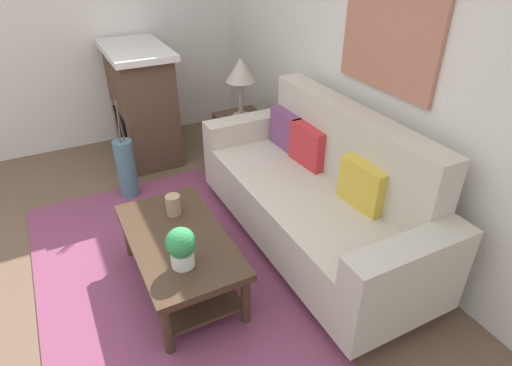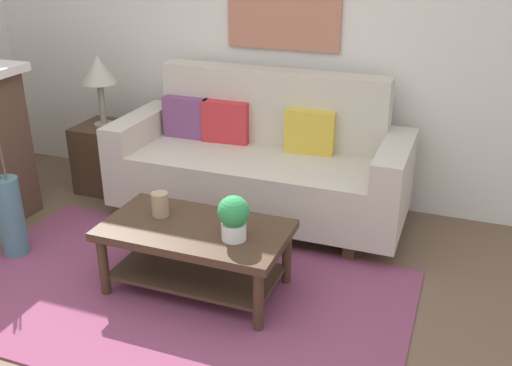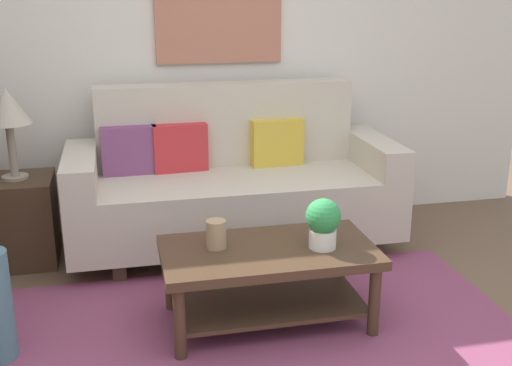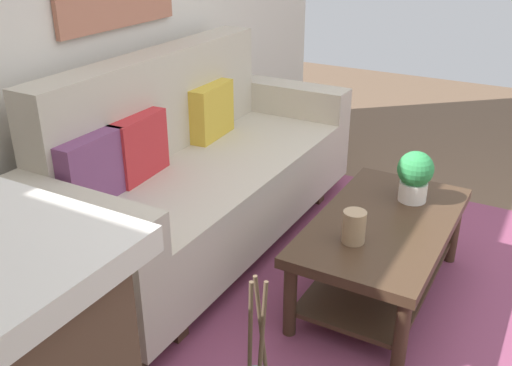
{
  "view_description": "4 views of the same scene",
  "coord_description": "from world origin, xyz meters",
  "px_view_note": "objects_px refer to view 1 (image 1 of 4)",
  "views": [
    {
      "loc": [
        2.29,
        0.08,
        2.19
      ],
      "look_at": [
        0.08,
        1.21,
        0.67
      ],
      "focal_mm": 30.1,
      "sensor_mm": 36.0,
      "label": 1
    },
    {
      "loc": [
        1.5,
        -2.07,
        2.03
      ],
      "look_at": [
        0.23,
        1.29,
        0.46
      ],
      "focal_mm": 40.88,
      "sensor_mm": 36.0,
      "label": 2
    },
    {
      "loc": [
        -0.62,
        -2.28,
        1.72
      ],
      "look_at": [
        0.18,
        1.28,
        0.57
      ],
      "focal_mm": 44.45,
      "sensor_mm": 36.0,
      "label": 3
    },
    {
      "loc": [
        -2.29,
        -0.01,
        1.74
      ],
      "look_at": [
        0.06,
        1.31,
        0.48
      ],
      "focal_mm": 40.38,
      "sensor_mm": 36.0,
      "label": 4
    }
  ],
  "objects_px": {
    "throw_pillow_crimson": "(309,146)",
    "side_table": "(242,142)",
    "throw_pillow_plum": "(287,130)",
    "table_lamp": "(240,72)",
    "throw_pillow_mustard": "(363,185)",
    "floor_vase": "(127,169)",
    "framed_painting": "(389,33)",
    "tabletop_vase": "(173,205)",
    "potted_plant_tabletop": "(181,246)",
    "couch": "(317,197)",
    "coffee_table": "(180,250)",
    "fireplace": "(142,103)"
  },
  "relations": [
    {
      "from": "tabletop_vase",
      "to": "potted_plant_tabletop",
      "type": "distance_m",
      "value": 0.55
    },
    {
      "from": "throw_pillow_crimson",
      "to": "throw_pillow_mustard",
      "type": "height_order",
      "value": "same"
    },
    {
      "from": "coffee_table",
      "to": "potted_plant_tabletop",
      "type": "height_order",
      "value": "potted_plant_tabletop"
    },
    {
      "from": "throw_pillow_mustard",
      "to": "tabletop_vase",
      "type": "distance_m",
      "value": 1.31
    },
    {
      "from": "potted_plant_tabletop",
      "to": "framed_painting",
      "type": "xyz_separation_m",
      "value": [
        -0.25,
        1.6,
        0.99
      ]
    },
    {
      "from": "coffee_table",
      "to": "side_table",
      "type": "bearing_deg",
      "value": 140.79
    },
    {
      "from": "throw_pillow_mustard",
      "to": "floor_vase",
      "type": "relative_size",
      "value": 0.65
    },
    {
      "from": "side_table",
      "to": "couch",
      "type": "bearing_deg",
      "value": -1.42
    },
    {
      "from": "couch",
      "to": "fireplace",
      "type": "bearing_deg",
      "value": -160.31
    },
    {
      "from": "potted_plant_tabletop",
      "to": "tabletop_vase",
      "type": "bearing_deg",
      "value": 167.76
    },
    {
      "from": "table_lamp",
      "to": "framed_painting",
      "type": "bearing_deg",
      "value": 17.45
    },
    {
      "from": "side_table",
      "to": "throw_pillow_crimson",
      "type": "bearing_deg",
      "value": 5.04
    },
    {
      "from": "couch",
      "to": "throw_pillow_plum",
      "type": "xyz_separation_m",
      "value": [
        -0.67,
        0.13,
        0.25
      ]
    },
    {
      "from": "framed_painting",
      "to": "throw_pillow_plum",
      "type": "bearing_deg",
      "value": -152.93
    },
    {
      "from": "throw_pillow_plum",
      "to": "throw_pillow_crimson",
      "type": "xyz_separation_m",
      "value": [
        0.33,
        0.0,
        0.0
      ]
    },
    {
      "from": "potted_plant_tabletop",
      "to": "fireplace",
      "type": "distance_m",
      "value": 2.39
    },
    {
      "from": "potted_plant_tabletop",
      "to": "floor_vase",
      "type": "relative_size",
      "value": 0.47
    },
    {
      "from": "throw_pillow_crimson",
      "to": "throw_pillow_mustard",
      "type": "relative_size",
      "value": 1.0
    },
    {
      "from": "couch",
      "to": "coffee_table",
      "type": "distance_m",
      "value": 1.08
    },
    {
      "from": "throw_pillow_crimson",
      "to": "tabletop_vase",
      "type": "height_order",
      "value": "throw_pillow_crimson"
    },
    {
      "from": "tabletop_vase",
      "to": "couch",
      "type": "bearing_deg",
      "value": 74.75
    },
    {
      "from": "throw_pillow_plum",
      "to": "tabletop_vase",
      "type": "bearing_deg",
      "value": -71.15
    },
    {
      "from": "throw_pillow_plum",
      "to": "coffee_table",
      "type": "bearing_deg",
      "value": -61.59
    },
    {
      "from": "throw_pillow_crimson",
      "to": "table_lamp",
      "type": "bearing_deg",
      "value": -174.96
    },
    {
      "from": "throw_pillow_crimson",
      "to": "table_lamp",
      "type": "relative_size",
      "value": 0.63
    },
    {
      "from": "framed_painting",
      "to": "side_table",
      "type": "bearing_deg",
      "value": -162.55
    },
    {
      "from": "throw_pillow_mustard",
      "to": "fireplace",
      "type": "xyz_separation_m",
      "value": [
        -2.44,
        -0.88,
        -0.09
      ]
    },
    {
      "from": "throw_pillow_crimson",
      "to": "fireplace",
      "type": "relative_size",
      "value": 0.31
    },
    {
      "from": "throw_pillow_plum",
      "to": "floor_vase",
      "type": "xyz_separation_m",
      "value": [
        -0.68,
        -1.26,
        -0.4
      ]
    },
    {
      "from": "couch",
      "to": "table_lamp",
      "type": "relative_size",
      "value": 3.78
    },
    {
      "from": "floor_vase",
      "to": "framed_painting",
      "type": "xyz_separation_m",
      "value": [
        1.35,
        1.6,
        1.29
      ]
    },
    {
      "from": "throw_pillow_plum",
      "to": "table_lamp",
      "type": "relative_size",
      "value": 0.63
    },
    {
      "from": "tabletop_vase",
      "to": "framed_painting",
      "type": "xyz_separation_m",
      "value": [
        0.28,
        1.48,
        1.06
      ]
    },
    {
      "from": "tabletop_vase",
      "to": "floor_vase",
      "type": "distance_m",
      "value": 1.1
    },
    {
      "from": "potted_plant_tabletop",
      "to": "side_table",
      "type": "distance_m",
      "value": 2.03
    },
    {
      "from": "potted_plant_tabletop",
      "to": "throw_pillow_plum",
      "type": "bearing_deg",
      "value": 126.23
    },
    {
      "from": "fireplace",
      "to": "floor_vase",
      "type": "distance_m",
      "value": 0.9
    },
    {
      "from": "table_lamp",
      "to": "floor_vase",
      "type": "distance_m",
      "value": 1.37
    },
    {
      "from": "throw_pillow_plum",
      "to": "throw_pillow_crimson",
      "type": "distance_m",
      "value": 0.33
    },
    {
      "from": "fireplace",
      "to": "tabletop_vase",
      "type": "bearing_deg",
      "value": -8.23
    },
    {
      "from": "floor_vase",
      "to": "framed_painting",
      "type": "bearing_deg",
      "value": 49.81
    },
    {
      "from": "fireplace",
      "to": "couch",
      "type": "bearing_deg",
      "value": 19.69
    },
    {
      "from": "side_table",
      "to": "framed_painting",
      "type": "relative_size",
      "value": 0.63
    },
    {
      "from": "throw_pillow_crimson",
      "to": "throw_pillow_mustard",
      "type": "bearing_deg",
      "value": 0.0
    },
    {
      "from": "coffee_table",
      "to": "tabletop_vase",
      "type": "bearing_deg",
      "value": 167.05
    },
    {
      "from": "throw_pillow_crimson",
      "to": "side_table",
      "type": "xyz_separation_m",
      "value": [
        -1.04,
        -0.09,
        -0.4
      ]
    },
    {
      "from": "framed_painting",
      "to": "throw_pillow_mustard",
      "type": "bearing_deg",
      "value": -45.63
    },
    {
      "from": "throw_pillow_mustard",
      "to": "coffee_table",
      "type": "bearing_deg",
      "value": -106.23
    },
    {
      "from": "throw_pillow_plum",
      "to": "throw_pillow_crimson",
      "type": "height_order",
      "value": "same"
    },
    {
      "from": "floor_vase",
      "to": "throw_pillow_crimson",
      "type": "bearing_deg",
      "value": 51.04
    }
  ]
}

